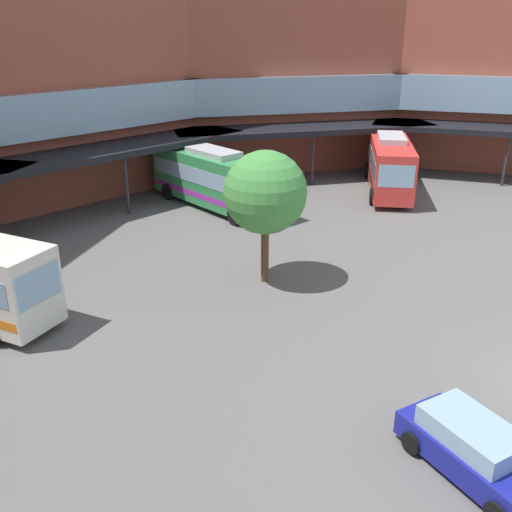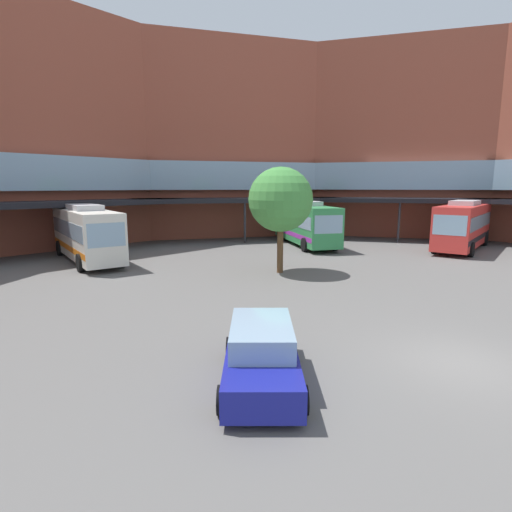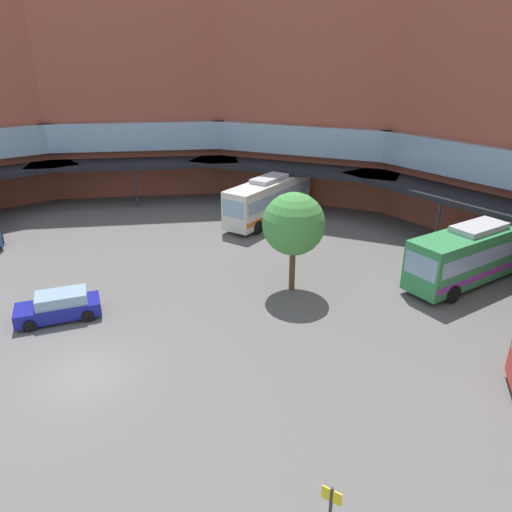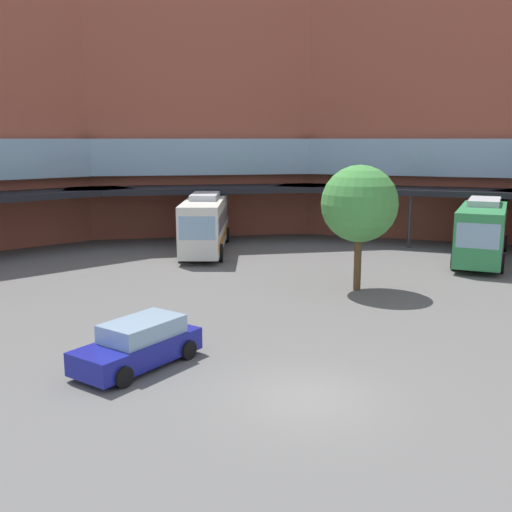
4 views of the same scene
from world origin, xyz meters
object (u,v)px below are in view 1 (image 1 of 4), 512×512
(bus_2, at_px, (214,179))
(bus_3, at_px, (389,163))
(parked_car, at_px, (475,450))
(plaza_tree, at_px, (265,193))

(bus_2, relative_size, bus_3, 1.03)
(parked_car, bearing_deg, bus_2, 170.40)
(bus_2, bearing_deg, bus_3, 66.14)
(bus_3, relative_size, plaza_tree, 1.68)
(bus_3, bearing_deg, parked_car, 0.39)
(parked_car, xyz_separation_m, plaza_tree, (7.96, 10.81, 3.53))
(plaza_tree, bearing_deg, parked_car, -126.36)
(bus_2, relative_size, plaza_tree, 1.73)
(bus_2, relative_size, parked_car, 2.26)
(bus_3, bearing_deg, bus_2, -64.39)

